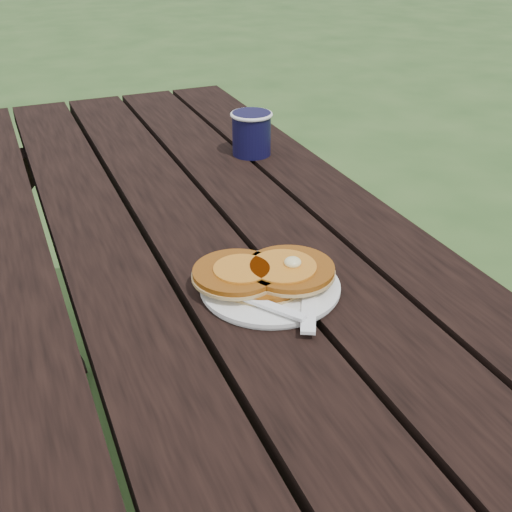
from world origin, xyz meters
name	(u,v)px	position (x,y,z in m)	size (l,w,h in m)	color
picnic_table	(200,398)	(0.00, 0.00, 0.37)	(1.36, 1.80, 0.75)	black
plate	(270,288)	(0.05, -0.23, 0.76)	(0.20, 0.20, 0.01)	white
pancake_stack	(265,273)	(0.05, -0.22, 0.77)	(0.21, 0.15, 0.04)	#8F4A10
knife	(309,296)	(0.09, -0.28, 0.76)	(0.02, 0.18, 0.01)	white
fork	(270,306)	(0.02, -0.29, 0.77)	(0.03, 0.16, 0.01)	white
coffee_cup	(252,131)	(0.24, 0.31, 0.80)	(0.09, 0.09, 0.10)	black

